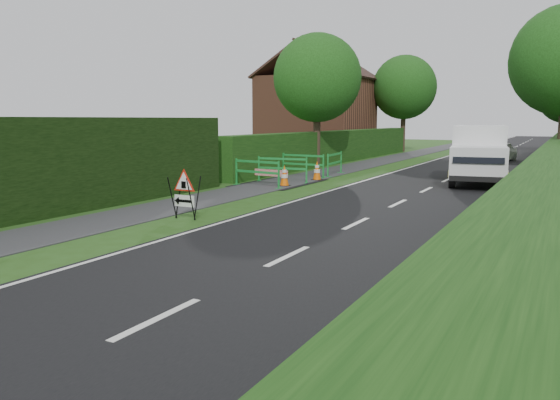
% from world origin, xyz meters
% --- Properties ---
extents(ground, '(120.00, 120.00, 0.00)m').
position_xyz_m(ground, '(0.00, 0.00, 0.00)').
color(ground, '#254814').
rests_on(ground, ground).
extents(road_surface, '(6.00, 90.00, 0.02)m').
position_xyz_m(road_surface, '(2.50, 35.00, 0.00)').
color(road_surface, black).
rests_on(road_surface, ground).
extents(footpath, '(2.00, 90.00, 0.02)m').
position_xyz_m(footpath, '(-3.00, 35.00, 0.01)').
color(footpath, '#2D2D30').
rests_on(footpath, ground).
extents(hedge_west_far, '(1.00, 24.00, 1.80)m').
position_xyz_m(hedge_west_far, '(-5.00, 22.00, 0.00)').
color(hedge_west_far, '#14380F').
rests_on(hedge_west_far, ground).
extents(hedge_east, '(1.20, 50.00, 1.50)m').
position_xyz_m(hedge_east, '(6.50, 16.00, 0.00)').
color(hedge_east, '#14380F').
rests_on(hedge_east, ground).
extents(house_west, '(7.50, 7.40, 7.88)m').
position_xyz_m(house_west, '(-10.00, 30.00, 2.90)').
color(house_west, brown).
rests_on(house_west, ground).
extents(tree_nw, '(4.40, 4.40, 6.70)m').
position_xyz_m(tree_nw, '(-4.60, 18.00, 4.48)').
color(tree_nw, '#2D2116').
rests_on(tree_nw, ground).
extents(tree_fw, '(4.80, 4.80, 7.24)m').
position_xyz_m(tree_fw, '(-4.60, 34.00, 4.83)').
color(tree_fw, '#2D2116').
rests_on(tree_fw, ground).
extents(triangle_sign, '(0.72, 0.72, 1.05)m').
position_xyz_m(triangle_sign, '(-1.44, 3.06, 0.73)').
color(triangle_sign, black).
rests_on(triangle_sign, ground).
extents(works_van, '(2.55, 5.04, 2.20)m').
position_xyz_m(works_van, '(3.77, 14.33, 1.17)').
color(works_van, silver).
rests_on(works_van, ground).
extents(traffic_cone_0, '(0.38, 0.38, 0.79)m').
position_xyz_m(traffic_cone_0, '(5.25, 11.10, 0.39)').
color(traffic_cone_0, black).
rests_on(traffic_cone_0, ground).
extents(traffic_cone_1, '(0.38, 0.38, 0.79)m').
position_xyz_m(traffic_cone_1, '(5.20, 13.53, 0.39)').
color(traffic_cone_1, black).
rests_on(traffic_cone_1, ground).
extents(traffic_cone_2, '(0.38, 0.38, 0.79)m').
position_xyz_m(traffic_cone_2, '(4.61, 15.66, 0.39)').
color(traffic_cone_2, black).
rests_on(traffic_cone_2, ground).
extents(traffic_cone_3, '(0.38, 0.38, 0.79)m').
position_xyz_m(traffic_cone_3, '(-2.39, 10.22, 0.39)').
color(traffic_cone_3, black).
rests_on(traffic_cone_3, ground).
extents(traffic_cone_4, '(0.38, 0.38, 0.79)m').
position_xyz_m(traffic_cone_4, '(-2.16, 12.62, 0.39)').
color(traffic_cone_4, black).
rests_on(traffic_cone_4, ground).
extents(ped_barrier_0, '(2.09, 0.68, 1.00)m').
position_xyz_m(ped_barrier_0, '(-3.17, 9.56, 0.63)').
color(ped_barrier_0, '#198B33').
rests_on(ped_barrier_0, ground).
extents(ped_barrier_1, '(2.09, 0.57, 1.00)m').
position_xyz_m(ped_barrier_1, '(-3.05, 11.30, 0.63)').
color(ped_barrier_1, '#198B33').
rests_on(ped_barrier_1, ground).
extents(ped_barrier_2, '(2.09, 0.56, 1.00)m').
position_xyz_m(ped_barrier_2, '(-3.19, 13.46, 0.63)').
color(ped_barrier_2, '#198B33').
rests_on(ped_barrier_2, ground).
extents(ped_barrier_3, '(0.55, 2.08, 1.00)m').
position_xyz_m(ped_barrier_3, '(-2.30, 14.83, 0.63)').
color(ped_barrier_3, '#198B33').
rests_on(ped_barrier_3, ground).
extents(redwhite_plank, '(1.50, 0.19, 0.25)m').
position_xyz_m(redwhite_plank, '(-3.06, 10.41, 0.00)').
color(redwhite_plank, red).
rests_on(redwhite_plank, ground).
extents(hatchback_car, '(1.99, 3.59, 1.16)m').
position_xyz_m(hatchback_car, '(3.12, 26.84, 0.58)').
color(hatchback_car, white).
rests_on(hatchback_car, ground).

